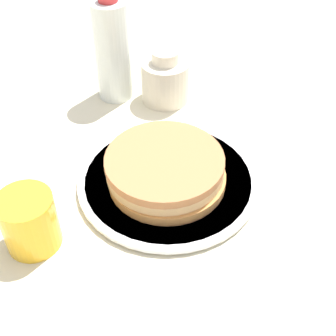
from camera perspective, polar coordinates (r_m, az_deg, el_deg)
The scene contains 6 objects.
ground_plane at distance 0.72m, azimuth 1.67°, elevation -3.07°, with size 4.00×4.00×0.00m, color beige.
plate at distance 0.73m, azimuth -0.00°, elevation -1.49°, with size 0.28×0.28×0.01m.
pancake_stack at distance 0.70m, azimuth -0.30°, elevation -0.16°, with size 0.18×0.18×0.05m.
juice_glass at distance 0.65m, azimuth -16.55°, elevation -6.28°, with size 0.08×0.08×0.08m.
cream_jug at distance 0.88m, azimuth -0.33°, elevation 10.81°, with size 0.09×0.09×0.10m.
water_bottle_near at distance 0.87m, azimuth -6.78°, elevation 14.10°, with size 0.07×0.07×0.20m.
Camera 1 is at (-0.29, -0.40, 0.52)m, focal length 50.00 mm.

